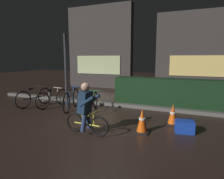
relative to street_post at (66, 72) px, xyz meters
The scene contains 14 objects.
ground_plane 2.57m from the street_post, 32.96° to the right, with size 40.00×40.00×0.00m, color black.
sidewalk_curb 2.45m from the street_post, 28.38° to the left, with size 12.00×0.24×0.12m, color #56544F.
hedge_row 4.19m from the street_post, 27.50° to the left, with size 4.80×0.70×1.04m, color black.
storefront_left 5.57m from the street_post, 103.96° to the left, with size 4.14×0.54×4.91m.
storefront_right 7.66m from the street_post, 51.90° to the left, with size 5.31×0.54×4.30m.
street_post is the anchor object (origin of this frame).
parked_bike_leftmost 1.67m from the street_post, behind, with size 0.46×1.59×0.74m.
parked_bike_left_mid 1.16m from the street_post, behind, with size 0.46×1.52×0.71m.
parked_bike_center_left 1.01m from the street_post, 22.73° to the right, with size 0.57×1.67×0.80m.
parked_bike_center_right 1.49m from the street_post, ahead, with size 0.53×1.47×0.70m.
traffic_cone_near 3.57m from the street_post, 22.39° to the right, with size 0.36×0.36×0.61m.
traffic_cone_far 3.94m from the street_post, ahead, with size 0.36×0.36×0.57m.
blue_crate 4.37m from the street_post, 12.34° to the right, with size 0.44×0.32×0.30m, color #193DB7.
cyclist 2.80m from the street_post, 44.46° to the right, with size 1.19×0.53×1.25m.
Camera 1 is at (2.50, -4.72, 1.81)m, focal length 32.11 mm.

